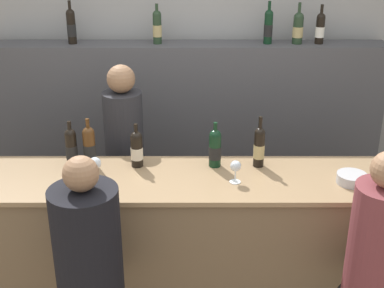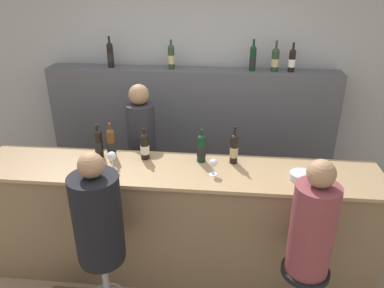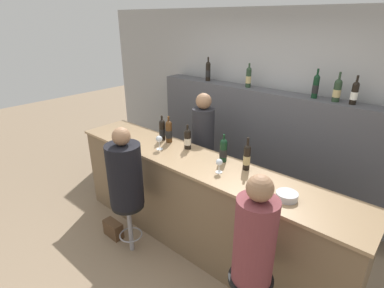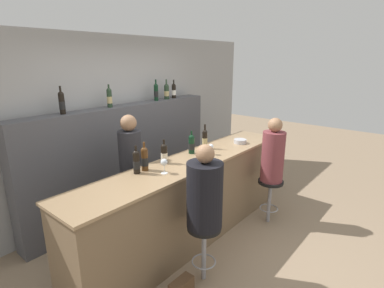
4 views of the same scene
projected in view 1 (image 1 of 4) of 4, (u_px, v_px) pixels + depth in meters
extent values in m
cube|color=#9E9E9E|center=(186.00, 74.00, 4.57)|extent=(6.40, 0.05, 2.60)
cube|color=brown|center=(184.00, 253.00, 3.51)|extent=(3.38, 0.58, 1.05)
cube|color=#997A56|center=(184.00, 180.00, 3.29)|extent=(3.42, 0.62, 0.03)
cube|color=#4C4C51|center=(186.00, 137.00, 4.56)|extent=(3.21, 0.28, 1.62)
cylinder|color=black|center=(72.00, 150.00, 3.39)|extent=(0.07, 0.07, 0.22)
cylinder|color=black|center=(72.00, 152.00, 3.40)|extent=(0.07, 0.07, 0.09)
sphere|color=black|center=(70.00, 134.00, 3.35)|extent=(0.07, 0.07, 0.07)
cylinder|color=black|center=(69.00, 127.00, 3.33)|extent=(0.02, 0.02, 0.07)
cylinder|color=#4C2D14|center=(90.00, 150.00, 3.39)|extent=(0.08, 0.08, 0.23)
cylinder|color=black|center=(90.00, 151.00, 3.39)|extent=(0.08, 0.08, 0.09)
sphere|color=#4C2D14|center=(88.00, 133.00, 3.34)|extent=(0.08, 0.08, 0.08)
cylinder|color=#4C2D14|center=(88.00, 125.00, 3.32)|extent=(0.02, 0.02, 0.08)
cylinder|color=black|center=(137.00, 152.00, 3.40)|extent=(0.08, 0.08, 0.20)
cylinder|color=beige|center=(137.00, 153.00, 3.40)|extent=(0.08, 0.08, 0.08)
sphere|color=black|center=(136.00, 137.00, 3.36)|extent=(0.08, 0.08, 0.08)
cylinder|color=black|center=(136.00, 130.00, 3.34)|extent=(0.02, 0.02, 0.07)
cylinder|color=black|center=(215.00, 151.00, 3.39)|extent=(0.08, 0.08, 0.21)
cylinder|color=black|center=(215.00, 152.00, 3.40)|extent=(0.08, 0.08, 0.08)
sphere|color=black|center=(215.00, 136.00, 3.35)|extent=(0.08, 0.08, 0.08)
cylinder|color=black|center=(215.00, 128.00, 3.33)|extent=(0.02, 0.02, 0.07)
cylinder|color=black|center=(259.00, 150.00, 3.39)|extent=(0.07, 0.07, 0.23)
cylinder|color=tan|center=(259.00, 151.00, 3.39)|extent=(0.07, 0.07, 0.09)
sphere|color=black|center=(260.00, 133.00, 3.34)|extent=(0.07, 0.07, 0.07)
cylinder|color=black|center=(260.00, 124.00, 3.32)|extent=(0.02, 0.02, 0.09)
cylinder|color=black|center=(72.00, 29.00, 4.19)|extent=(0.07, 0.07, 0.24)
cylinder|color=black|center=(72.00, 30.00, 4.19)|extent=(0.07, 0.07, 0.09)
sphere|color=black|center=(70.00, 13.00, 4.14)|extent=(0.07, 0.07, 0.07)
cylinder|color=black|center=(69.00, 6.00, 4.12)|extent=(0.02, 0.02, 0.09)
cylinder|color=#233823|center=(157.00, 29.00, 4.19)|extent=(0.07, 0.07, 0.23)
cylinder|color=tan|center=(157.00, 31.00, 4.20)|extent=(0.07, 0.07, 0.09)
sphere|color=#233823|center=(157.00, 15.00, 4.15)|extent=(0.07, 0.07, 0.07)
cylinder|color=#233823|center=(157.00, 8.00, 4.13)|extent=(0.02, 0.02, 0.07)
cylinder|color=black|center=(268.00, 29.00, 4.19)|extent=(0.07, 0.07, 0.23)
cylinder|color=black|center=(268.00, 30.00, 4.19)|extent=(0.07, 0.07, 0.09)
sphere|color=black|center=(269.00, 14.00, 4.14)|extent=(0.07, 0.07, 0.07)
cylinder|color=black|center=(269.00, 7.00, 4.12)|extent=(0.02, 0.02, 0.09)
cylinder|color=#233823|center=(298.00, 31.00, 4.20)|extent=(0.08, 0.08, 0.21)
cylinder|color=tan|center=(298.00, 32.00, 4.20)|extent=(0.08, 0.08, 0.08)
sphere|color=#233823|center=(299.00, 17.00, 4.15)|extent=(0.08, 0.08, 0.08)
cylinder|color=#233823|center=(300.00, 9.00, 4.13)|extent=(0.02, 0.02, 0.10)
cylinder|color=black|center=(320.00, 31.00, 4.20)|extent=(0.07, 0.07, 0.21)
cylinder|color=white|center=(320.00, 32.00, 4.20)|extent=(0.07, 0.07, 0.08)
sphere|color=black|center=(321.00, 17.00, 4.15)|extent=(0.07, 0.07, 0.07)
cylinder|color=black|center=(322.00, 10.00, 4.13)|extent=(0.02, 0.02, 0.09)
cylinder|color=silver|center=(96.00, 182.00, 3.23)|extent=(0.07, 0.07, 0.00)
cylinder|color=silver|center=(96.00, 175.00, 3.21)|extent=(0.01, 0.01, 0.09)
sphere|color=silver|center=(95.00, 163.00, 3.18)|extent=(0.08, 0.08, 0.08)
cylinder|color=silver|center=(235.00, 182.00, 3.23)|extent=(0.07, 0.07, 0.00)
cylinder|color=silver|center=(235.00, 176.00, 3.21)|extent=(0.01, 0.01, 0.07)
sphere|color=silver|center=(236.00, 166.00, 3.19)|extent=(0.07, 0.07, 0.07)
cylinder|color=#B7B7BC|center=(352.00, 178.00, 3.21)|extent=(0.18, 0.18, 0.06)
cylinder|color=black|center=(88.00, 247.00, 2.79)|extent=(0.36, 0.36, 0.68)
sphere|color=#936B4C|center=(81.00, 174.00, 2.62)|extent=(0.18, 0.18, 0.18)
cylinder|color=brown|center=(377.00, 245.00, 2.79)|extent=(0.30, 0.30, 0.69)
cylinder|color=#28282D|center=(127.00, 183.00, 4.00)|extent=(0.28, 0.28, 1.43)
sphere|color=#936B4C|center=(121.00, 79.00, 3.67)|extent=(0.20, 0.20, 0.20)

